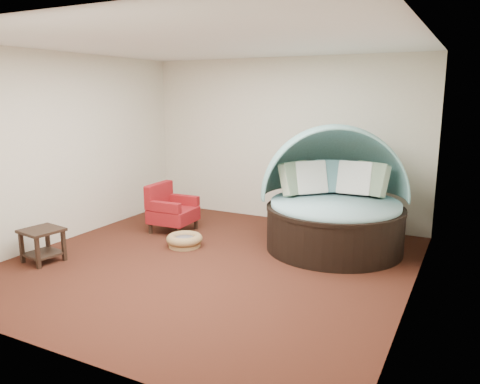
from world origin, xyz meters
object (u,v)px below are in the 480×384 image
at_px(canopy_daybed, 335,191).
at_px(pet_basket, 185,240).
at_px(red_armchair, 171,209).
at_px(side_table, 42,241).

xyz_separation_m(canopy_daybed, pet_basket, (-1.93, -0.99, -0.73)).
bearing_deg(red_armchair, canopy_daybed, 7.01).
distance_m(canopy_daybed, side_table, 4.06).
xyz_separation_m(canopy_daybed, red_armchair, (-2.57, -0.42, -0.47)).
distance_m(pet_basket, red_armchair, 0.90).
relative_size(red_armchair, side_table, 1.45).
bearing_deg(pet_basket, canopy_daybed, 27.23).
relative_size(pet_basket, red_armchair, 0.90).
bearing_deg(red_armchair, pet_basket, -43.74).
bearing_deg(side_table, red_armchair, 71.03).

